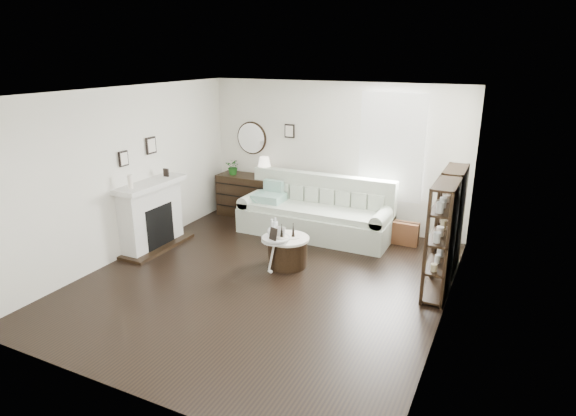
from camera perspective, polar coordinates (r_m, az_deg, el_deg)
The scene contains 18 objects.
room at distance 8.78m, azimuth 9.86°, elevation 7.26°, with size 5.50×5.50×5.50m.
fireplace at distance 8.43m, azimuth -15.81°, elevation -1.06°, with size 0.50×1.40×1.84m.
shelf_unit_far at distance 7.58m, azimuth 18.70°, elevation -1.37°, with size 0.30×0.80×1.60m.
shelf_unit_near at distance 6.74m, azimuth 17.65°, elevation -3.68°, with size 0.30×0.80×1.60m.
sofa at distance 8.78m, azimuth 3.34°, elevation -0.90°, with size 2.75×0.95×1.07m.
quilt at distance 8.95m, azimuth -2.29°, elevation 1.26°, with size 0.55×0.45×0.14m, color #238256.
suitcase at distance 8.61m, azimuth 13.26°, elevation -2.86°, with size 0.59×0.20×0.40m, color brown.
dresser at distance 9.79m, azimuth -4.65°, elevation 1.46°, with size 1.26×0.54×0.84m.
table_lamp at distance 9.45m, azimuth -2.81°, elevation 4.83°, with size 0.26×0.26×0.41m, color white, non-canonical shape.
potted_plant at distance 9.75m, azimuth -6.48°, elevation 4.88°, with size 0.29×0.25×0.32m, color #1B5518.
drum_table at distance 7.52m, azimuth -0.06°, elevation -5.14°, with size 0.68×0.68×0.47m.
pedestal_table at distance 7.30m, azimuth -1.46°, elevation -3.80°, with size 0.44×0.44×0.53m.
eiffel_drum at distance 7.41m, azimuth 0.62°, elevation -2.72°, with size 0.12×0.12×0.21m, color black, non-canonical shape.
bottle_drum at distance 7.39m, azimuth -1.50°, elevation -2.33°, with size 0.07×0.07×0.32m, color silver.
card_frame_drum at distance 7.27m, azimuth -0.98°, elevation -3.06°, with size 0.17×0.01×0.22m, color silver.
eiffel_ped at distance 7.23m, azimuth -0.75°, elevation -2.79°, with size 0.11×0.11×0.19m, color black, non-canonical shape.
flask_ped at distance 7.28m, azimuth -1.94°, elevation -2.33°, with size 0.14×0.14×0.27m, color silver, non-canonical shape.
card_frame_ped at distance 7.14m, azimuth -1.75°, elevation -3.10°, with size 0.14×0.01×0.19m, color black.
Camera 1 is at (3.08, -5.61, 3.20)m, focal length 30.00 mm.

